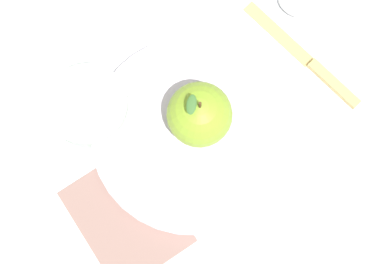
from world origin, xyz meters
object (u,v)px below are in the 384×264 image
(dinner_plate, at_px, (192,133))
(apple, at_px, (199,115))
(linen_napkin, at_px, (127,217))
(side_bowl, at_px, (88,105))
(knife, at_px, (312,64))
(spoon, at_px, (303,13))

(dinner_plate, height_order, apple, apple)
(dinner_plate, height_order, linen_napkin, dinner_plate)
(side_bowl, bearing_deg, linen_napkin, 107.08)
(linen_napkin, bearing_deg, knife, -143.14)
(spoon, bearing_deg, dinner_plate, 45.09)
(apple, bearing_deg, spoon, -135.52)
(apple, height_order, knife, apple)
(knife, xyz_separation_m, spoon, (0.01, -0.07, 0.00))
(side_bowl, distance_m, spoon, 0.33)
(apple, relative_size, side_bowl, 0.91)
(side_bowl, bearing_deg, dinner_plate, 162.44)
(knife, bearing_deg, dinner_plate, 28.07)
(dinner_plate, relative_size, side_bowl, 2.46)
(side_bowl, xyz_separation_m, linen_napkin, (-0.05, 0.15, -0.02))
(apple, bearing_deg, side_bowl, -11.53)
(spoon, height_order, linen_napkin, spoon)
(linen_napkin, bearing_deg, apple, -130.48)
(spoon, relative_size, linen_napkin, 0.97)
(side_bowl, height_order, knife, side_bowl)
(knife, relative_size, spoon, 1.10)
(dinner_plate, bearing_deg, linen_napkin, 49.10)
(dinner_plate, distance_m, apple, 0.05)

